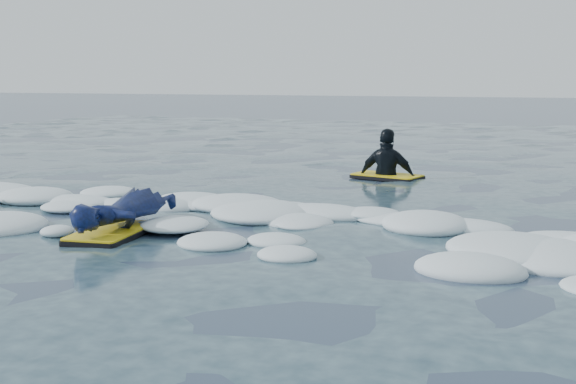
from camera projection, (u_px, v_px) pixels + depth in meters
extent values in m
plane|color=#18253A|center=(132.00, 236.00, 7.74)|extent=(120.00, 120.00, 0.00)
cube|color=black|center=(111.00, 234.00, 7.65)|extent=(0.76, 1.19, 0.06)
cube|color=yellow|center=(111.00, 230.00, 7.64)|extent=(0.73, 1.17, 0.02)
imported|color=navy|center=(124.00, 211.00, 7.85)|extent=(0.68, 1.70, 0.40)
cube|color=black|center=(387.00, 177.00, 12.04)|extent=(1.25, 0.88, 0.06)
cube|color=yellow|center=(387.00, 175.00, 12.03)|extent=(1.22, 0.85, 0.02)
imported|color=black|center=(387.00, 179.00, 12.05)|extent=(1.01, 0.45, 1.70)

